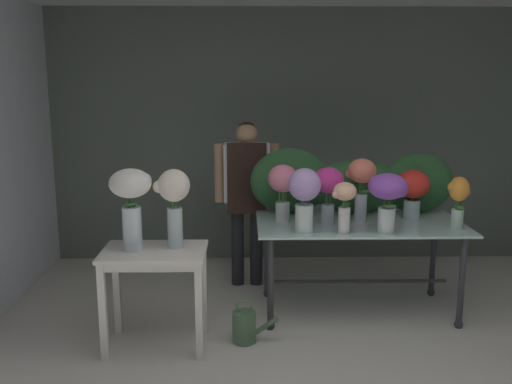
{
  "coord_description": "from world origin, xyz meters",
  "views": [
    {
      "loc": [
        -0.55,
        -2.68,
        1.97
      ],
      "look_at": [
        -0.47,
        1.58,
        1.1
      ],
      "focal_mm": 39.45,
      "sensor_mm": 36.0,
      "label": 1
    }
  ],
  "objects_px": {
    "vase_white_roses_tall": "(131,197)",
    "vase_peach_lilies": "(345,202)",
    "vase_coral_roses": "(361,180)",
    "vase_lilac_freesia": "(304,194)",
    "vase_rosy_peonies": "(283,185)",
    "vase_violet_carnations": "(388,194)",
    "watering_can": "(245,326)",
    "display_table_glass": "(359,237)",
    "vase_sunset_snapdragons": "(459,197)",
    "vase_cream_lisianthus_tall": "(174,198)",
    "side_table_white": "(155,264)",
    "vase_scarlet_dahlias": "(413,189)",
    "florist": "(247,186)",
    "vase_magenta_ranunculus": "(328,186)"
  },
  "relations": [
    {
      "from": "vase_sunset_snapdragons",
      "to": "vase_white_roses_tall",
      "type": "bearing_deg",
      "value": -170.94
    },
    {
      "from": "vase_rosy_peonies",
      "to": "vase_violet_carnations",
      "type": "xyz_separation_m",
      "value": [
        0.78,
        -0.35,
        -0.0
      ]
    },
    {
      "from": "vase_peach_lilies",
      "to": "vase_white_roses_tall",
      "type": "bearing_deg",
      "value": -170.67
    },
    {
      "from": "vase_sunset_snapdragons",
      "to": "vase_cream_lisianthus_tall",
      "type": "height_order",
      "value": "vase_cream_lisianthus_tall"
    },
    {
      "from": "vase_sunset_snapdragons",
      "to": "vase_magenta_ranunculus",
      "type": "xyz_separation_m",
      "value": [
        -1.02,
        0.15,
        0.06
      ]
    },
    {
      "from": "florist",
      "to": "watering_can",
      "type": "distance_m",
      "value": 1.49
    },
    {
      "from": "display_table_glass",
      "to": "vase_magenta_ranunculus",
      "type": "distance_m",
      "value": 0.53
    },
    {
      "from": "vase_coral_roses",
      "to": "vase_white_roses_tall",
      "type": "distance_m",
      "value": 1.89
    },
    {
      "from": "vase_coral_roses",
      "to": "watering_can",
      "type": "distance_m",
      "value": 1.52
    },
    {
      "from": "vase_coral_roses",
      "to": "vase_scarlet_dahlias",
      "type": "bearing_deg",
      "value": 11.02
    },
    {
      "from": "vase_sunset_snapdragons",
      "to": "vase_cream_lisianthus_tall",
      "type": "bearing_deg",
      "value": -171.0
    },
    {
      "from": "vase_peach_lilies",
      "to": "side_table_white",
      "type": "bearing_deg",
      "value": -169.64
    },
    {
      "from": "vase_magenta_ranunculus",
      "to": "watering_can",
      "type": "height_order",
      "value": "vase_magenta_ranunculus"
    },
    {
      "from": "display_table_glass",
      "to": "side_table_white",
      "type": "distance_m",
      "value": 1.73
    },
    {
      "from": "vase_violet_carnations",
      "to": "vase_magenta_ranunculus",
      "type": "height_order",
      "value": "vase_magenta_ranunculus"
    },
    {
      "from": "vase_coral_roses",
      "to": "vase_lilac_freesia",
      "type": "bearing_deg",
      "value": -146.25
    },
    {
      "from": "display_table_glass",
      "to": "vase_coral_roses",
      "type": "distance_m",
      "value": 0.48
    },
    {
      "from": "side_table_white",
      "to": "watering_can",
      "type": "xyz_separation_m",
      "value": [
        0.66,
        0.04,
        -0.51
      ]
    },
    {
      "from": "vase_white_roses_tall",
      "to": "vase_coral_roses",
      "type": "bearing_deg",
      "value": 19.65
    },
    {
      "from": "side_table_white",
      "to": "vase_rosy_peonies",
      "type": "xyz_separation_m",
      "value": [
        0.98,
        0.63,
        0.46
      ]
    },
    {
      "from": "vase_violet_carnations",
      "to": "vase_magenta_ranunculus",
      "type": "bearing_deg",
      "value": 147.5
    },
    {
      "from": "vase_violet_carnations",
      "to": "vase_sunset_snapdragons",
      "type": "bearing_deg",
      "value": 11.38
    },
    {
      "from": "display_table_glass",
      "to": "vase_rosy_peonies",
      "type": "height_order",
      "value": "vase_rosy_peonies"
    },
    {
      "from": "vase_peach_lilies",
      "to": "vase_violet_carnations",
      "type": "distance_m",
      "value": 0.34
    },
    {
      "from": "vase_sunset_snapdragons",
      "to": "vase_peach_lilies",
      "type": "relative_size",
      "value": 1.04
    },
    {
      "from": "florist",
      "to": "vase_peach_lilies",
      "type": "xyz_separation_m",
      "value": [
        0.75,
        -1.01,
        0.07
      ]
    },
    {
      "from": "vase_sunset_snapdragons",
      "to": "vase_violet_carnations",
      "type": "height_order",
      "value": "vase_violet_carnations"
    },
    {
      "from": "vase_violet_carnations",
      "to": "vase_lilac_freesia",
      "type": "height_order",
      "value": "vase_lilac_freesia"
    },
    {
      "from": "vase_scarlet_dahlias",
      "to": "watering_can",
      "type": "height_order",
      "value": "vase_scarlet_dahlias"
    },
    {
      "from": "vase_sunset_snapdragons",
      "to": "vase_magenta_ranunculus",
      "type": "distance_m",
      "value": 1.03
    },
    {
      "from": "vase_sunset_snapdragons",
      "to": "vase_lilac_freesia",
      "type": "xyz_separation_m",
      "value": [
        -1.24,
        -0.11,
        0.05
      ]
    },
    {
      "from": "vase_scarlet_dahlias",
      "to": "vase_violet_carnations",
      "type": "relative_size",
      "value": 0.9
    },
    {
      "from": "display_table_glass",
      "to": "vase_peach_lilies",
      "type": "height_order",
      "value": "vase_peach_lilies"
    },
    {
      "from": "vase_coral_roses",
      "to": "vase_scarlet_dahlias",
      "type": "distance_m",
      "value": 0.48
    },
    {
      "from": "vase_violet_carnations",
      "to": "watering_can",
      "type": "height_order",
      "value": "vase_violet_carnations"
    },
    {
      "from": "vase_coral_roses",
      "to": "vase_white_roses_tall",
      "type": "xyz_separation_m",
      "value": [
        -1.78,
        -0.63,
        -0.0
      ]
    },
    {
      "from": "vase_magenta_ranunculus",
      "to": "vase_cream_lisianthus_tall",
      "type": "height_order",
      "value": "vase_cream_lisianthus_tall"
    },
    {
      "from": "florist",
      "to": "vase_violet_carnations",
      "type": "bearing_deg",
      "value": -42.29
    },
    {
      "from": "vase_scarlet_dahlias",
      "to": "vase_lilac_freesia",
      "type": "bearing_deg",
      "value": -156.08
    },
    {
      "from": "side_table_white",
      "to": "vase_rosy_peonies",
      "type": "relative_size",
      "value": 1.56
    },
    {
      "from": "vase_peach_lilies",
      "to": "watering_can",
      "type": "height_order",
      "value": "vase_peach_lilies"
    },
    {
      "from": "side_table_white",
      "to": "vase_coral_roses",
      "type": "distance_m",
      "value": 1.82
    },
    {
      "from": "vase_violet_carnations",
      "to": "vase_cream_lisianthus_tall",
      "type": "bearing_deg",
      "value": -171.89
    },
    {
      "from": "vase_white_roses_tall",
      "to": "vase_cream_lisianthus_tall",
      "type": "xyz_separation_m",
      "value": [
        0.3,
        0.05,
        -0.02
      ]
    },
    {
      "from": "side_table_white",
      "to": "vase_lilac_freesia",
      "type": "xyz_separation_m",
      "value": [
        1.12,
        0.3,
        0.46
      ]
    },
    {
      "from": "vase_violet_carnations",
      "to": "vase_lilac_freesia",
      "type": "relative_size",
      "value": 0.92
    },
    {
      "from": "vase_white_roses_tall",
      "to": "vase_peach_lilies",
      "type": "bearing_deg",
      "value": 9.33
    },
    {
      "from": "vase_rosy_peonies",
      "to": "vase_violet_carnations",
      "type": "distance_m",
      "value": 0.86
    },
    {
      "from": "vase_sunset_snapdragons",
      "to": "vase_lilac_freesia",
      "type": "distance_m",
      "value": 1.24
    },
    {
      "from": "vase_sunset_snapdragons",
      "to": "vase_peach_lilies",
      "type": "bearing_deg",
      "value": -171.39
    }
  ]
}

